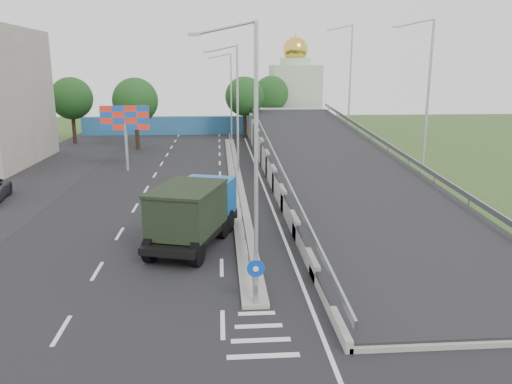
{
  "coord_description": "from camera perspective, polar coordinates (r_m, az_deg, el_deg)",
  "views": [
    {
      "loc": [
        -1.2,
        -14.28,
        8.37
      ],
      "look_at": [
        0.65,
        10.79,
        2.2
      ],
      "focal_mm": 35.0,
      "sensor_mm": 36.0,
      "label": 1
    }
  ],
  "objects": [
    {
      "name": "lamp_post_mid",
      "position": [
        40.38,
        -2.39,
        10.15
      ],
      "size": [
        2.74,
        0.18,
        10.08
      ],
      "color": "#B2B5B7",
      "rests_on": "median"
    },
    {
      "name": "sign_bollard",
      "position": [
        18.05,
        -0.04,
        -10.19
      ],
      "size": [
        0.64,
        0.23,
        1.67
      ],
      "color": "black",
      "rests_on": "median"
    },
    {
      "name": "ground",
      "position": [
        16.59,
        0.53,
        -16.51
      ],
      "size": [
        160.0,
        160.0,
        0.0
      ],
      "primitive_type": "plane",
      "color": "#2D4C1E",
      "rests_on": "ground"
    },
    {
      "name": "dump_truck",
      "position": [
        24.5,
        -7.1,
        -2.09
      ],
      "size": [
        4.49,
        7.44,
        3.09
      ],
      "rotation": [
        0.0,
        0.0,
        -0.3
      ],
      "color": "black",
      "rests_on": "ground"
    },
    {
      "name": "tree_median_far",
      "position": [
        62.44,
        -1.31,
        10.86
      ],
      "size": [
        4.8,
        4.8,
        7.6
      ],
      "color": "black",
      "rests_on": "ground"
    },
    {
      "name": "overpass_ramp",
      "position": [
        39.81,
        8.48,
        4.07
      ],
      "size": [
        10.0,
        50.0,
        3.5
      ],
      "color": "gray",
      "rests_on": "ground"
    },
    {
      "name": "tree_left_mid",
      "position": [
        55.08,
        -13.63,
        10.09
      ],
      "size": [
        4.8,
        4.8,
        7.6
      ],
      "color": "black",
      "rests_on": "ground"
    },
    {
      "name": "median",
      "position": [
        39.18,
        -2.37,
        1.6
      ],
      "size": [
        1.0,
        44.0,
        0.2
      ],
      "primitive_type": "cube",
      "color": "gray",
      "rests_on": "ground"
    },
    {
      "name": "blue_wall",
      "position": [
        66.72,
        -6.66,
        7.53
      ],
      "size": [
        30.0,
        0.5,
        2.4
      ],
      "primitive_type": "cube",
      "color": "#256388",
      "rests_on": "ground"
    },
    {
      "name": "lamp_post_near",
      "position": [
        20.48,
        -0.52,
        6.6
      ],
      "size": [
        2.74,
        0.18,
        10.08
      ],
      "color": "#B2B5B7",
      "rests_on": "median"
    },
    {
      "name": "lamp_post_far",
      "position": [
        60.34,
        -3.04,
        11.34
      ],
      "size": [
        2.74,
        0.18,
        10.08
      ],
      "color": "#B2B5B7",
      "rests_on": "median"
    },
    {
      "name": "median_guardrail",
      "position": [
        39.05,
        -2.38,
        2.53
      ],
      "size": [
        0.09,
        44.0,
        0.71
      ],
      "color": "gray",
      "rests_on": "median"
    },
    {
      "name": "road_surface",
      "position": [
        35.33,
        -7.02,
        -0.02
      ],
      "size": [
        26.0,
        90.0,
        0.04
      ],
      "primitive_type": "cube",
      "color": "black",
      "rests_on": "ground"
    },
    {
      "name": "billboard",
      "position": [
        43.19,
        -14.75,
        7.79
      ],
      "size": [
        4.0,
        0.24,
        5.5
      ],
      "color": "#B2B5B7",
      "rests_on": "ground"
    },
    {
      "name": "parking_strip",
      "position": [
        38.26,
        -26.86,
        -0.36
      ],
      "size": [
        8.0,
        90.0,
        0.05
      ],
      "primitive_type": "cube",
      "color": "black",
      "rests_on": "ground"
    },
    {
      "name": "tree_left_far",
      "position": [
        61.69,
        -20.34,
        9.99
      ],
      "size": [
        4.8,
        4.8,
        7.6
      ],
      "color": "black",
      "rests_on": "ground"
    },
    {
      "name": "church",
      "position": [
        75.18,
        4.43,
        11.42
      ],
      "size": [
        7.0,
        7.0,
        13.8
      ],
      "color": "#B2CCAD",
      "rests_on": "ground"
    },
    {
      "name": "tree_ramp_far",
      "position": [
        69.72,
        1.74,
        11.17
      ],
      "size": [
        4.8,
        4.8,
        7.6
      ],
      "color": "black",
      "rests_on": "ground"
    }
  ]
}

